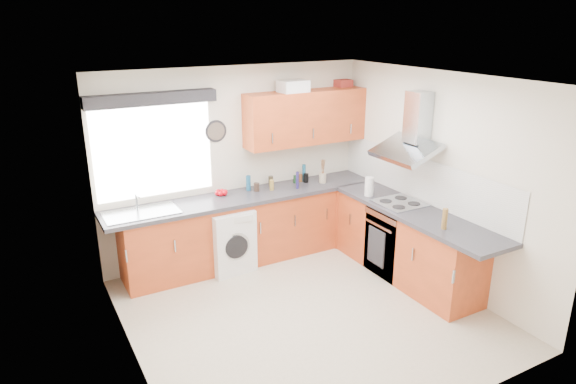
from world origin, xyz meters
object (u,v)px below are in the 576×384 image
extractor_hood (411,133)px  upper_cabinets (306,117)px  oven (397,240)px  washing_machine (228,239)px

extractor_hood → upper_cabinets: bearing=116.1°
oven → extractor_hood: 1.35m
extractor_hood → upper_cabinets: 1.48m
extractor_hood → washing_machine: extractor_hood is taller
oven → upper_cabinets: size_ratio=0.50×
washing_machine → extractor_hood: bearing=-34.9°
oven → upper_cabinets: (-0.55, 1.32, 1.38)m
washing_machine → upper_cabinets: bearing=5.0°
extractor_hood → upper_cabinets: (-0.65, 1.33, 0.03)m
oven → upper_cabinets: bearing=112.5°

